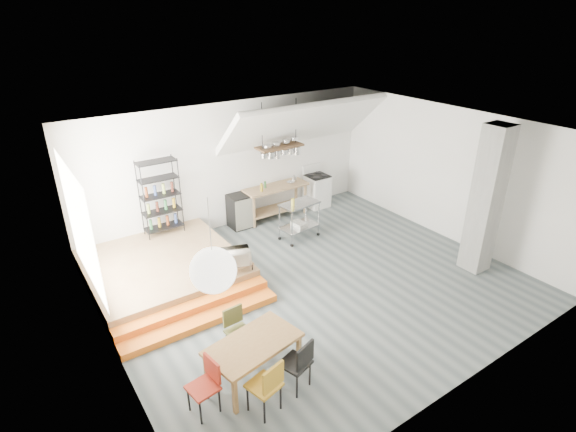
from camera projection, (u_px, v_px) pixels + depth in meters
floor at (314, 282)px, 9.40m from camera, size 8.00×8.00×0.00m
wall_back at (231, 165)px, 11.35m from camera, size 8.00×0.04×3.20m
wall_left at (103, 276)px, 6.69m from camera, size 0.04×7.00×3.20m
wall_right at (448, 174)px, 10.77m from camera, size 0.04×7.00×3.20m
ceiling at (318, 132)px, 8.06m from camera, size 8.00×7.00×0.02m
slope_ceiling at (303, 123)px, 11.42m from camera, size 4.40×1.44×1.32m
window_pane at (80, 226)px, 7.74m from camera, size 0.02×2.50×2.20m
platform at (163, 268)px, 9.54m from camera, size 3.00×3.00×0.40m
step_lower at (202, 321)px, 8.14m from camera, size 3.00×0.35×0.13m
step_upper at (194, 308)px, 8.37m from camera, size 3.00×0.35×0.27m
concrete_column at (486, 200)px, 9.29m from camera, size 0.50×0.50×3.20m
kitchen_counter at (276, 196)px, 12.06m from camera, size 1.80×0.60×0.91m
stove at (317, 190)px, 12.84m from camera, size 0.60×0.60×1.18m
pot_rack at (281, 149)px, 11.34m from camera, size 1.20×0.50×1.43m
wire_shelving at (160, 196)px, 10.22m from camera, size 0.88×0.38×1.80m
microwave_shelf at (236, 264)px, 9.02m from camera, size 0.60×0.40×0.16m
paper_lantern at (213, 270)px, 5.69m from camera, size 0.60×0.60×0.60m
dining_table at (253, 346)px, 6.75m from camera, size 1.54×1.04×0.67m
chair_mustard at (268, 384)px, 6.16m from camera, size 0.50×0.50×0.90m
chair_black at (299, 361)px, 6.56m from camera, size 0.50×0.50×0.88m
chair_olive at (236, 327)px, 7.33m from camera, size 0.40×0.40×0.82m
chair_red at (207, 382)px, 6.23m from camera, size 0.44×0.44×0.85m
rolling_cart at (299, 215)px, 10.96m from camera, size 1.02×0.65×0.95m
mini_fridge at (239, 211)px, 11.62m from camera, size 0.52×0.52×0.88m
microwave at (236, 257)px, 8.95m from camera, size 0.64×0.53×0.31m
bowl at (290, 183)px, 12.12m from camera, size 0.23×0.23×0.05m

